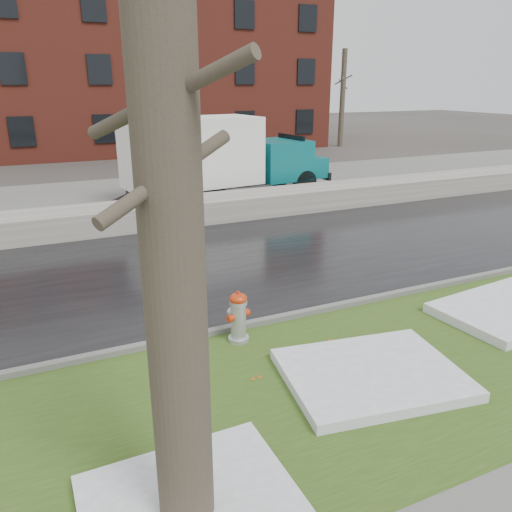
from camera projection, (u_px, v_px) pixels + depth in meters
name	position (u px, v px, depth m)	size (l,w,h in m)	color
ground	(333.00, 339.00, 8.83)	(120.00, 120.00, 0.00)	#47423D
verge	(377.00, 374.00, 7.75)	(60.00, 4.50, 0.04)	#2D4517
road	(237.00, 261.00, 12.70)	(60.00, 7.00, 0.03)	black
parking_lot	(156.00, 196.00, 20.01)	(60.00, 9.00, 0.03)	slate
curb	(305.00, 313.00, 9.67)	(60.00, 0.15, 0.14)	slate
snowbank	(188.00, 211.00, 16.19)	(60.00, 1.60, 0.75)	#A9A49A
brick_building	(120.00, 72.00, 33.77)	(26.00, 12.00, 10.00)	maroon
bg_tree_right	(342.00, 98.00, 34.63)	(1.40, 1.62, 6.50)	brown
fire_hydrant	(238.00, 315.00, 8.57)	(0.46, 0.43, 0.93)	#ACB0B5
tree	(169.00, 185.00, 4.01)	(1.32, 1.50, 6.93)	brown
box_truck	(217.00, 157.00, 18.79)	(9.50, 3.05, 3.14)	black
worker	(172.00, 173.00, 16.22)	(0.56, 0.37, 1.54)	black
snow_patch_near	(372.00, 374.00, 7.57)	(2.60, 2.00, 0.16)	white
snow_patch_far	(189.00, 499.00, 5.31)	(2.20, 1.60, 0.14)	white
snow_patch_side	(509.00, 309.00, 9.72)	(2.80, 1.80, 0.18)	white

